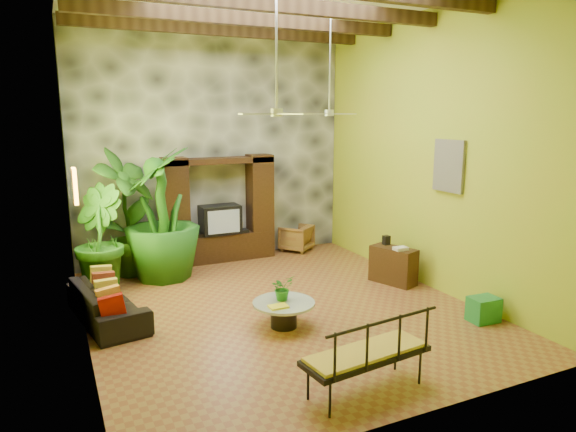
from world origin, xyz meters
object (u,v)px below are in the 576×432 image
tall_plant_b (97,239)px  sofa (107,303)px  ceiling_fan_back (329,102)px  green_bin (484,309)px  coffee_table (284,311)px  entertainment_center (220,217)px  tall_plant_c (161,214)px  iron_bench (370,351)px  wicker_armchair (296,238)px  side_console (393,265)px  ceiling_fan_front (277,99)px  tall_plant_a (126,213)px

tall_plant_b → sofa: bearing=-91.5°
ceiling_fan_back → green_bin: size_ratio=4.20×
coffee_table → entertainment_center: bearing=86.2°
tall_plant_c → ceiling_fan_back: bearing=-21.7°
iron_bench → green_bin: iron_bench is taller
sofa → wicker_armchair: (4.52, 2.52, 0.02)m
sofa → coffee_table: bearing=-129.8°
ceiling_fan_back → side_console: ceiling_fan_back is taller
sofa → iron_bench: 4.34m
iron_bench → side_console: size_ratio=1.85×
iron_bench → side_console: 4.13m
tall_plant_b → coffee_table: (2.35, -2.92, -0.72)m
coffee_table → side_console: side_console is taller
sofa → iron_bench: (2.48, -3.55, 0.25)m
coffee_table → green_bin: bearing=-21.2°
ceiling_fan_front → side_console: ceiling_fan_front is taller
ceiling_fan_front → tall_plant_b: bearing=133.3°
ceiling_fan_back → iron_bench: 5.33m
entertainment_center → tall_plant_a: bearing=-170.9°
entertainment_center → tall_plant_a: 2.05m
tall_plant_b → coffee_table: bearing=-51.1°
entertainment_center → ceiling_fan_back: size_ratio=1.29×
sofa → tall_plant_a: (0.65, 2.19, 0.99)m
tall_plant_b → tall_plant_c: tall_plant_c is taller
ceiling_fan_front → coffee_table: (-0.06, -0.36, -3.15)m
ceiling_fan_back → side_console: (0.90, -0.98, -3.05)m
ceiling_fan_back → coffee_table: ceiling_fan_back is taller
tall_plant_a → sofa: bearing=-106.6°
sofa → wicker_armchair: bearing=-70.4°
side_console → iron_bench: bearing=-150.0°
wicker_armchair → green_bin: (0.78, -5.04, -0.11)m
green_bin → tall_plant_a: bearing=134.6°
entertainment_center → iron_bench: bearing=-91.6°
ceiling_fan_front → tall_plant_a: 4.25m
ceiling_fan_front → ceiling_fan_back: (1.80, 1.60, 0.00)m
tall_plant_a → iron_bench: bearing=-72.3°
coffee_table → green_bin: coffee_table is taller
entertainment_center → ceiling_fan_front: ceiling_fan_front is taller
tall_plant_b → coffee_table: size_ratio=2.06×
tall_plant_c → coffee_table: bearing=-70.1°
ceiling_fan_front → ceiling_fan_back: size_ratio=1.00×
ceiling_fan_back → tall_plant_a: ceiling_fan_back is taller
ceiling_fan_front → side_console: bearing=13.0°
sofa → coffee_table: (2.39, -1.39, -0.03)m
tall_plant_a → green_bin: 6.70m
ceiling_fan_front → side_console: 4.12m
ceiling_fan_front → sofa: bearing=157.2°
ceiling_fan_back → coffee_table: size_ratio=1.97×
ceiling_fan_front → coffee_table: ceiling_fan_front is taller
tall_plant_c → side_console: size_ratio=2.95×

